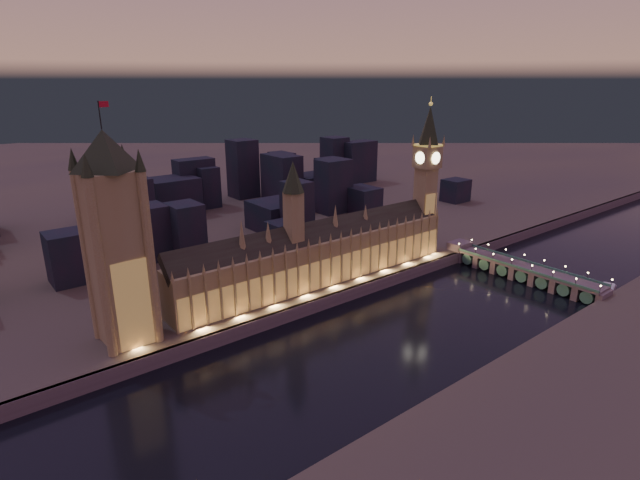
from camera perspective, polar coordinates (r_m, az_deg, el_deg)
ground_plane at (r=274.22m, az=6.44°, el=-10.58°), size 2000.00×2000.00×0.00m
north_bank at (r=721.17m, az=-24.11°, el=6.27°), size 2000.00×960.00×8.00m
embankment_wall at (r=299.48m, az=0.92°, el=-7.04°), size 2000.00×2.50×8.00m
palace_of_westminster at (r=311.76m, az=-0.06°, el=-1.56°), size 202.00×21.64×78.00m
victoria_tower at (r=247.96m, az=-22.38°, el=1.07°), size 31.68×31.68×113.60m
elizabeth_tower at (r=368.09m, az=12.10°, el=8.09°), size 18.00×18.00×111.10m
westminster_bridge at (r=367.62m, az=21.65°, el=-3.18°), size 16.41×113.00×15.90m
river_boat at (r=366.94m, az=29.97°, el=-5.16°), size 38.44×20.24×4.50m
city_backdrop at (r=472.04m, az=-11.93°, el=5.27°), size 469.41×215.63×85.31m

